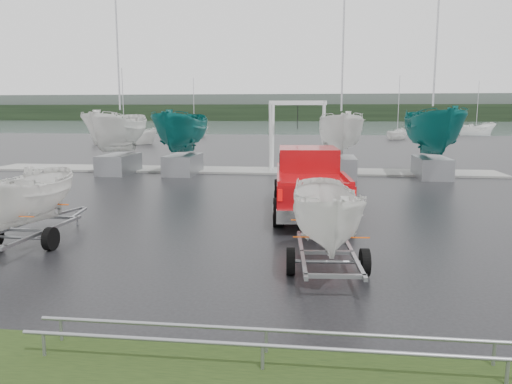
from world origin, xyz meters
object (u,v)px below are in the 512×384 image
(boat_hoist, at_px, (298,126))
(trailer_parked, at_px, (20,152))
(trailer_hitched, at_px, (329,163))
(pickup_truck, at_px, (309,179))

(boat_hoist, bearing_deg, trailer_parked, -110.26)
(trailer_hitched, xyz_separation_m, trailer_parked, (-7.78, 1.15, 0.06))
(trailer_hitched, xyz_separation_m, boat_hoist, (-1.42, 18.39, 0.23))
(trailer_parked, bearing_deg, trailer_hitched, -6.44)
(trailer_parked, height_order, boat_hoist, trailer_parked)
(pickup_truck, distance_m, trailer_hitched, 6.98)
(pickup_truck, distance_m, trailer_parked, 9.32)
(trailer_hitched, distance_m, boat_hoist, 18.44)
(trailer_parked, distance_m, boat_hoist, 18.38)
(pickup_truck, xyz_separation_m, trailer_parked, (-7.25, -5.70, 1.35))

